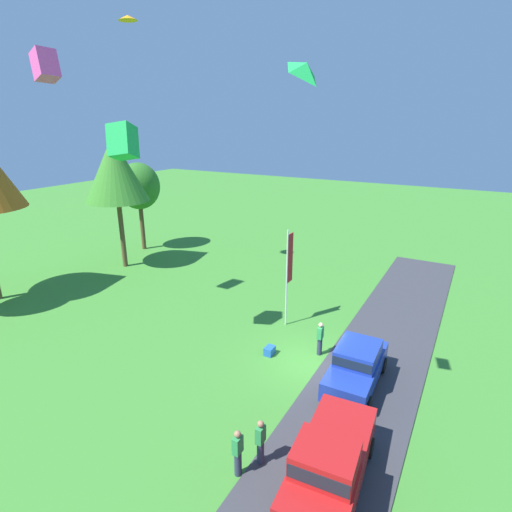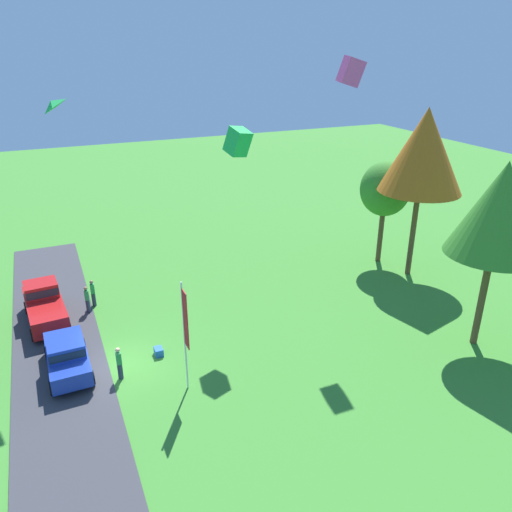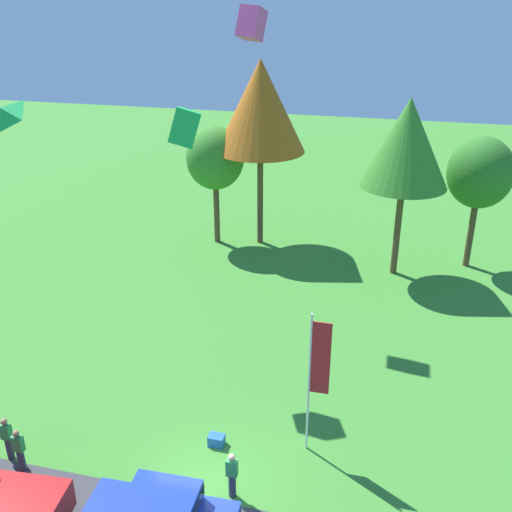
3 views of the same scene
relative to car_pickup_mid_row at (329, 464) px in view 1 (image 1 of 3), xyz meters
The scene contains 15 objects.
ground_plane 6.93m from the car_pickup_mid_row, 26.07° to the left, with size 120.00×120.00×0.00m, color #3D842D.
pavement_strip 6.25m from the car_pickup_mid_row, ahead, with size 36.00×4.40×0.06m, color #38383D.
car_pickup_mid_row is the anchor object (origin of this frame).
car_sedan_near_entrance 5.63m from the car_pickup_mid_row, ahead, with size 4.45×2.05×1.84m.
person_on_lawn 2.32m from the car_pickup_mid_row, 91.50° to the left, with size 0.36×0.24×1.71m.
person_beside_suv 7.68m from the car_pickup_mid_row, 22.74° to the left, with size 0.36×0.24×1.71m.
person_watching_sky 2.84m from the car_pickup_mid_row, 106.28° to the left, with size 0.36×0.24×1.71m.
tree_center_back 24.52m from the car_pickup_mid_row, 61.08° to the left, with size 4.63×4.63×9.77m.
tree_far_left 27.87m from the car_pickup_mid_row, 55.66° to the left, with size 3.57×3.57×7.53m.
flag_banner 11.10m from the car_pickup_mid_row, 31.65° to the left, with size 0.71×0.08×5.45m.
cooler_box 7.82m from the car_pickup_mid_row, 40.74° to the left, with size 0.56×0.40×0.40m, color blue.
kite_box_trailing_tail 14.23m from the car_pickup_mid_row, 73.48° to the left, with size 0.95×0.95×1.33m, color green.
kite_diamond_near_flag 11.29m from the car_pickup_mid_row, 47.47° to the left, with size 0.74×0.92×0.33m, color green.
kite_delta_topmost 25.72m from the car_pickup_mid_row, 58.28° to the left, with size 1.16×1.16×0.28m, color orange.
kite_box_low_drifter 21.05m from the car_pickup_mid_row, 75.55° to the left, with size 0.95×0.95×1.33m, color #EA4C9E.
Camera 1 is at (-15.29, -5.65, 10.75)m, focal length 28.00 mm.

